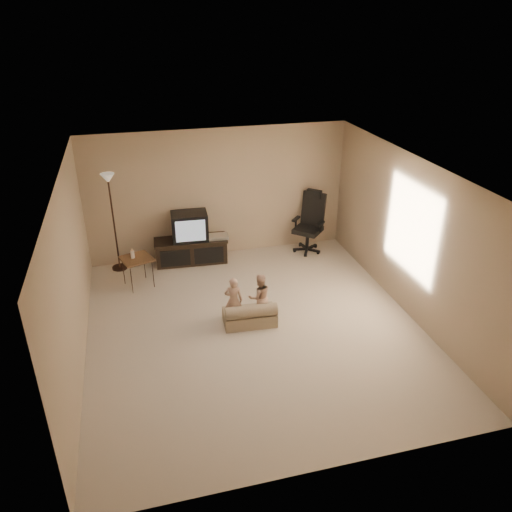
% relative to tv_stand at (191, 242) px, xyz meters
% --- Properties ---
extents(floor, '(5.50, 5.50, 0.00)m').
position_rel_tv_stand_xyz_m(floor, '(0.61, -2.49, -0.42)').
color(floor, beige).
rests_on(floor, ground).
extents(room_shell, '(5.50, 5.50, 5.50)m').
position_rel_tv_stand_xyz_m(room_shell, '(0.61, -2.49, 1.10)').
color(room_shell, silver).
rests_on(room_shell, floor).
extents(tv_stand, '(1.43, 0.60, 1.01)m').
position_rel_tv_stand_xyz_m(tv_stand, '(0.00, 0.00, 0.00)').
color(tv_stand, black).
rests_on(tv_stand, floor).
extents(office_chair, '(0.81, 0.81, 1.24)m').
position_rel_tv_stand_xyz_m(office_chair, '(2.37, -0.08, 0.03)').
color(office_chair, black).
rests_on(office_chair, floor).
extents(side_table, '(0.62, 0.62, 0.74)m').
position_rel_tv_stand_xyz_m(side_table, '(-1.05, -0.70, 0.11)').
color(side_table, brown).
rests_on(side_table, floor).
extents(floor_lamp, '(0.29, 0.29, 1.86)m').
position_rel_tv_stand_xyz_m(floor_lamp, '(-1.37, 0.06, 0.94)').
color(floor_lamp, black).
rests_on(floor_lamp, floor).
extents(child_sofa, '(0.84, 0.51, 0.40)m').
position_rel_tv_stand_xyz_m(child_sofa, '(0.57, -2.38, -0.26)').
color(child_sofa, tan).
rests_on(child_sofa, floor).
extents(toddler_left, '(0.33, 0.27, 0.78)m').
position_rel_tv_stand_xyz_m(toddler_left, '(0.35, -2.24, -0.03)').
color(toddler_left, tan).
rests_on(toddler_left, floor).
extents(toddler_right, '(0.39, 0.23, 0.77)m').
position_rel_tv_stand_xyz_m(toddler_right, '(0.76, -2.24, -0.03)').
color(toddler_right, tan).
rests_on(toddler_right, floor).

